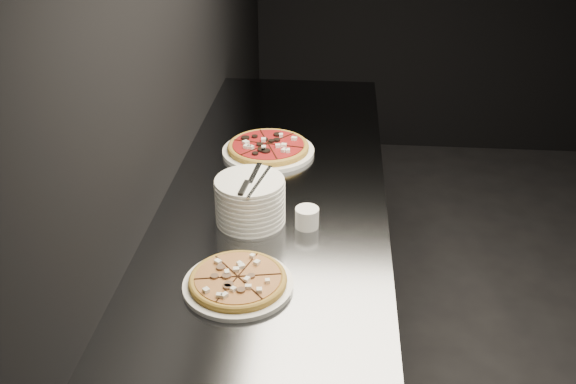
# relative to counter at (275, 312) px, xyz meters

# --- Properties ---
(wall_left) EXTENTS (0.02, 5.00, 2.80)m
(wall_left) POSITION_rel_counter_xyz_m (-0.37, 0.00, 0.94)
(wall_left) COLOR black
(wall_left) RESTS_ON floor
(counter) EXTENTS (0.74, 2.44, 0.92)m
(counter) POSITION_rel_counter_xyz_m (0.00, 0.00, 0.00)
(counter) COLOR slate
(counter) RESTS_ON floor
(pizza_mushroom) EXTENTS (0.31, 0.31, 0.03)m
(pizza_mushroom) POSITION_rel_counter_xyz_m (-0.05, -0.45, 0.48)
(pizza_mushroom) COLOR white
(pizza_mushroom) RESTS_ON counter
(pizza_tomato) EXTENTS (0.36, 0.36, 0.04)m
(pizza_tomato) POSITION_rel_counter_xyz_m (-0.06, 0.37, 0.48)
(pizza_tomato) COLOR white
(pizza_tomato) RESTS_ON counter
(plate_stack) EXTENTS (0.21, 0.21, 0.14)m
(plate_stack) POSITION_rel_counter_xyz_m (-0.06, -0.11, 0.53)
(plate_stack) COLOR white
(plate_stack) RESTS_ON counter
(cutlery) EXTENTS (0.10, 0.22, 0.01)m
(cutlery) POSITION_rel_counter_xyz_m (-0.05, -0.13, 0.61)
(cutlery) COLOR silver
(cutlery) RESTS_ON plate_stack
(ramekin) EXTENTS (0.07, 0.07, 0.06)m
(ramekin) POSITION_rel_counter_xyz_m (0.12, -0.14, 0.49)
(ramekin) COLOR white
(ramekin) RESTS_ON counter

